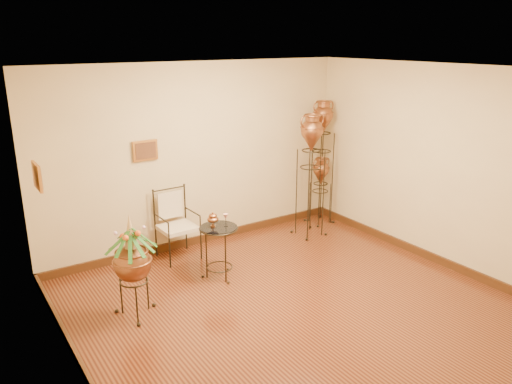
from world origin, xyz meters
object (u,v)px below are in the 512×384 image
amphora_tall (321,162)px  amphora_mid (310,175)px  planter_urn (132,259)px  side_table (219,251)px  armchair (178,225)px

amphora_tall → amphora_mid: size_ratio=1.07×
planter_urn → side_table: (1.29, 0.30, -0.33)m
amphora_tall → armchair: (-2.71, 0.00, -0.58)m
planter_urn → side_table: size_ratio=1.38×
amphora_mid → planter_urn: amphora_mid is taller
amphora_mid → armchair: size_ratio=1.96×
amphora_tall → side_table: size_ratio=2.33×
amphora_mid → side_table: size_ratio=2.18×
amphora_mid → armchair: bearing=171.2°
side_table → amphora_mid: bearing=15.2°
armchair → side_table: armchair is taller
amphora_mid → side_table: amphora_mid is taller
planter_urn → side_table: 1.37m
amphora_tall → amphora_mid: bearing=-146.8°
armchair → side_table: bearing=-79.5°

